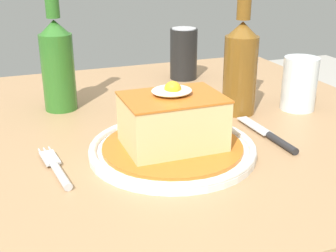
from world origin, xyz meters
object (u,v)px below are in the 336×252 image
object	(u,v)px
beer_bottle_amber	(241,63)
drinking_glass	(299,87)
soda_can	(184,54)
beer_bottle_green	(57,60)
main_plate	(172,149)
knife	(273,138)
fork	(57,169)

from	to	relation	value
beer_bottle_amber	drinking_glass	xyz separation A→B (m)	(0.12, -0.02, -0.05)
soda_can	beer_bottle_amber	distance (m)	0.27
beer_bottle_green	drinking_glass	distance (m)	0.48
main_plate	soda_can	xyz separation A→B (m)	(0.18, 0.40, 0.05)
main_plate	soda_can	bearing A→B (deg)	65.43
soda_can	drinking_glass	world-z (taller)	soda_can
main_plate	knife	distance (m)	0.18
main_plate	beer_bottle_amber	distance (m)	0.25
knife	soda_can	size ratio (longest dim) A/B	1.33
fork	beer_bottle_green	size ratio (longest dim) A/B	0.53
beer_bottle_green	beer_bottle_amber	distance (m)	0.35
fork	beer_bottle_amber	distance (m)	0.40
fork	soda_can	bearing A→B (deg)	48.15
main_plate	drinking_glass	distance (m)	0.33
knife	drinking_glass	bearing A→B (deg)	42.39
knife	beer_bottle_amber	size ratio (longest dim) A/B	0.62
beer_bottle_green	soda_can	bearing A→B (deg)	21.44
fork	beer_bottle_green	world-z (taller)	beer_bottle_green
knife	soda_can	xyz separation A→B (m)	(0.01, 0.41, 0.06)
fork	beer_bottle_amber	world-z (taller)	beer_bottle_amber
knife	soda_can	distance (m)	0.42
fork	beer_bottle_amber	xyz separation A→B (m)	(0.37, 0.14, 0.09)
soda_can	beer_bottle_green	size ratio (longest dim) A/B	0.47
soda_can	beer_bottle_amber	world-z (taller)	beer_bottle_amber
knife	soda_can	world-z (taller)	soda_can
main_plate	fork	bearing A→B (deg)	-179.32
beer_bottle_amber	drinking_glass	distance (m)	0.14
fork	drinking_glass	distance (m)	0.50
drinking_glass	beer_bottle_amber	bearing A→B (deg)	169.68
knife	soda_can	bearing A→B (deg)	89.04
knife	beer_bottle_green	world-z (taller)	beer_bottle_green
fork	beer_bottle_amber	size ratio (longest dim) A/B	0.53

